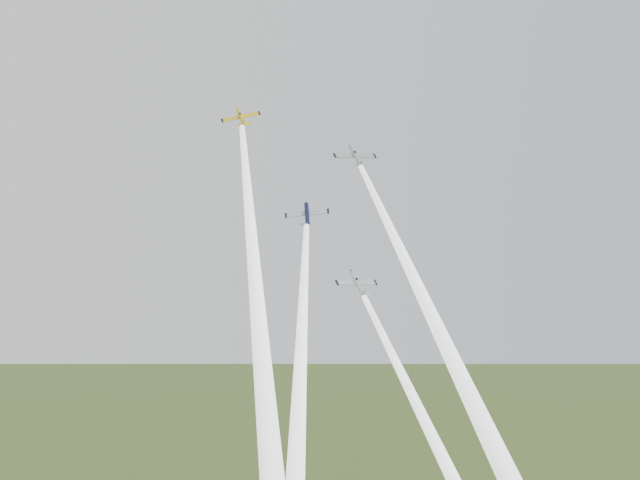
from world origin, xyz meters
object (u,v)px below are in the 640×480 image
Objects in this scene: plane_yellow at (241,117)px; plane_silver_low at (358,284)px; plane_navy at (307,214)px; plane_silver_right at (356,156)px.

plane_yellow is 34.83m from plane_silver_low.
plane_silver_right is (9.65, 0.48, 10.85)m from plane_navy.
plane_yellow reaches higher than plane_navy.
plane_silver_right is 24.15m from plane_silver_low.
plane_silver_low is at bearing -20.38° from plane_navy.
plane_navy is 0.96× the size of plane_silver_right.
plane_yellow reaches higher than plane_silver_right.
plane_yellow is 20.11m from plane_navy.
plane_silver_right is (20.91, -1.88, -5.65)m from plane_yellow.
plane_navy is at bearing -172.62° from plane_silver_right.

